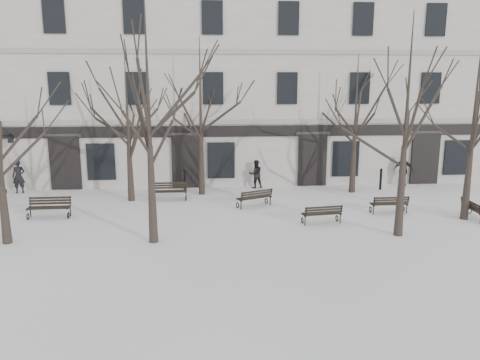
{
  "coord_description": "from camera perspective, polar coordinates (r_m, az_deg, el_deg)",
  "views": [
    {
      "loc": [
        -2.43,
        -17.5,
        5.74
      ],
      "look_at": [
        -0.92,
        3.0,
        1.41
      ],
      "focal_mm": 35.0,
      "sensor_mm": 36.0,
      "label": 1
    }
  ],
  "objects": [
    {
      "name": "bench_0",
      "position": [
        21.72,
        -22.23,
        -3.03
      ],
      "size": [
        1.78,
        0.69,
        0.89
      ],
      "rotation": [
        0.0,
        0.0,
        0.02
      ],
      "color": "black",
      "rests_on": "ground"
    },
    {
      "name": "building",
      "position": [
        30.56,
        0.36,
        11.46
      ],
      "size": [
        40.4,
        10.2,
        11.4
      ],
      "color": "beige",
      "rests_on": "ground"
    },
    {
      "name": "bench_2",
      "position": [
        21.79,
        17.75,
        -2.76
      ],
      "size": [
        1.64,
        0.64,
        0.82
      ],
      "rotation": [
        0.0,
        0.0,
        3.17
      ],
      "color": "black",
      "rests_on": "ground"
    },
    {
      "name": "bollard_a",
      "position": [
        25.1,
        -6.76,
        0.03
      ],
      "size": [
        0.15,
        0.15,
        1.16
      ],
      "color": "black",
      "rests_on": "ground"
    },
    {
      "name": "bench_5",
      "position": [
        22.32,
        26.64,
        -3.16
      ],
      "size": [
        0.64,
        1.61,
        0.8
      ],
      "rotation": [
        0.0,
        0.0,
        1.53
      ],
      "color": "black",
      "rests_on": "ground"
    },
    {
      "name": "bench_4",
      "position": [
        21.82,
        1.8,
        -2.12
      ],
      "size": [
        1.76,
        1.25,
        0.85
      ],
      "rotation": [
        0.0,
        0.0,
        3.58
      ],
      "color": "black",
      "rests_on": "ground"
    },
    {
      "name": "pedestrian_b",
      "position": [
        25.82,
        1.91,
        -0.97
      ],
      "size": [
        0.84,
        0.71,
        1.56
      ],
      "primitive_type": "imported",
      "rotation": [
        0.0,
        0.0,
        3.31
      ],
      "color": "black",
      "rests_on": "ground"
    },
    {
      "name": "tree_2",
      "position": [
        18.07,
        19.76,
        9.21
      ],
      "size": [
        5.72,
        5.72,
        8.18
      ],
      "color": "black",
      "rests_on": "ground"
    },
    {
      "name": "pedestrian_a",
      "position": [
        27.23,
        -25.21,
        -1.44
      ],
      "size": [
        0.67,
        0.47,
        1.76
      ],
      "primitive_type": "imported",
      "rotation": [
        0.0,
        0.0,
        0.07
      ],
      "color": "black",
      "rests_on": "ground"
    },
    {
      "name": "ground",
      "position": [
        18.58,
        3.53,
        -6.14
      ],
      "size": [
        100.0,
        100.0,
        0.0
      ],
      "primitive_type": "plane",
      "color": "white",
      "rests_on": "ground"
    },
    {
      "name": "lamp_post",
      "position": [
        27.14,
        -26.8,
        2.33
      ],
      "size": [
        0.99,
        0.37,
        3.17
      ],
      "color": "black",
      "rests_on": "ground"
    },
    {
      "name": "bench_1",
      "position": [
        19.54,
        9.97,
        -4.03
      ],
      "size": [
        1.67,
        0.8,
        0.81
      ],
      "rotation": [
        0.0,
        0.0,
        3.28
      ],
      "color": "black",
      "rests_on": "ground"
    },
    {
      "name": "tree_1",
      "position": [
        16.58,
        -11.15,
        10.08
      ],
      "size": [
        5.91,
        5.91,
        8.44
      ],
      "color": "black",
      "rests_on": "ground"
    },
    {
      "name": "tree_4",
      "position": [
        23.03,
        -13.59,
        8.07
      ],
      "size": [
        4.86,
        4.86,
        6.94
      ],
      "color": "black",
      "rests_on": "ground"
    },
    {
      "name": "tree_6",
      "position": [
        24.93,
        13.96,
        8.59
      ],
      "size": [
        4.99,
        4.99,
        7.13
      ],
      "color": "black",
      "rests_on": "ground"
    },
    {
      "name": "bollard_b",
      "position": [
        26.4,
        16.78,
        0.21
      ],
      "size": [
        0.15,
        0.15,
        1.17
      ],
      "color": "black",
      "rests_on": "ground"
    },
    {
      "name": "tree_5",
      "position": [
        23.79,
        -4.86,
        9.92
      ],
      "size": [
        5.54,
        5.54,
        7.91
      ],
      "color": "black",
      "rests_on": "ground"
    },
    {
      "name": "bench_3",
      "position": [
        23.35,
        -8.62,
        -1.29
      ],
      "size": [
        1.74,
        0.65,
        0.87
      ],
      "rotation": [
        0.0,
        0.0,
        -0.01
      ],
      "color": "black",
      "rests_on": "ground"
    },
    {
      "name": "pedestrian_c",
      "position": [
        27.87,
        19.18,
        -0.67
      ],
      "size": [
        1.13,
        0.9,
        1.79
      ],
      "primitive_type": "imported",
      "rotation": [
        0.0,
        0.0,
        2.62
      ],
      "color": "black",
      "rests_on": "ground"
    },
    {
      "name": "tree_3",
      "position": [
        21.47,
        26.77,
        8.16
      ],
      "size": [
        5.39,
        5.39,
        7.7
      ],
      "color": "black",
      "rests_on": "ground"
    }
  ]
}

